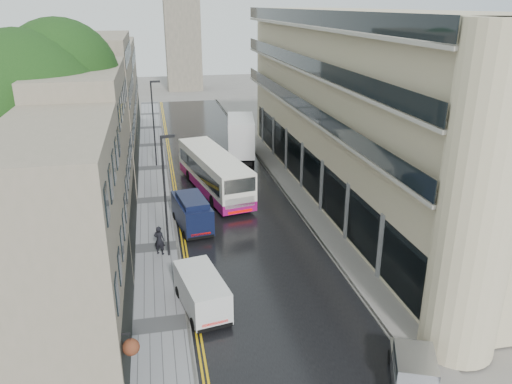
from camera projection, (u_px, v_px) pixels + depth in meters
name	position (u px, v px, depth m)	size (l,w,h in m)	color
road	(228.00, 195.00, 40.30)	(9.00, 85.00, 0.02)	black
left_sidewalk	(155.00, 200.00, 39.17)	(2.70, 85.00, 0.12)	gray
right_sidewalk	(293.00, 190.00, 41.31)	(1.80, 85.00, 0.12)	slate
old_shop_row	(102.00, 121.00, 38.67)	(4.50, 56.00, 12.00)	gray
modern_block	(362.00, 108.00, 38.42)	(8.00, 40.00, 14.00)	#C3B191
tree_near	(31.00, 145.00, 28.60)	(10.56, 10.56, 13.89)	black
tree_far	(69.00, 112.00, 40.81)	(9.24, 9.24, 12.46)	black
cream_bus	(212.00, 188.00, 37.35)	(2.66, 11.71, 3.19)	white
white_lorry	(229.00, 143.00, 47.36)	(2.45, 8.17, 4.29)	silver
white_van	(193.00, 312.00, 23.38)	(1.84, 4.28, 1.94)	silver
navy_van	(185.00, 222.00, 32.43)	(1.89, 4.72, 2.41)	black
pedestrian	(159.00, 240.00, 30.35)	(0.67, 0.44, 1.85)	black
lamp_post_near	(165.00, 198.00, 29.21)	(0.84, 0.19, 7.47)	black
lamp_post_far	(154.00, 124.00, 46.05)	(0.89, 0.20, 7.90)	black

